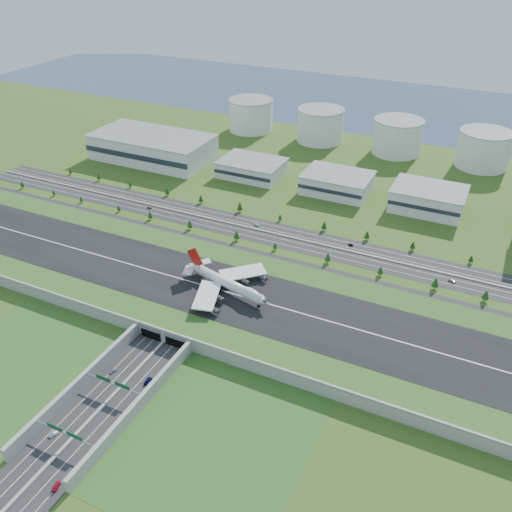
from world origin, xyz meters
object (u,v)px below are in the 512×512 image
at_px(car_0, 113,371).
at_px(car_2, 148,381).
at_px(car_1, 53,434).
at_px(fuel_tank_a, 251,115).
at_px(car_7, 256,224).
at_px(boeing_747, 227,283).
at_px(car_3, 56,486).
at_px(car_4, 150,208).
at_px(car_6, 452,281).
at_px(car_5, 351,245).

distance_m(car_0, car_2, 21.77).
bearing_deg(car_1, fuel_tank_a, 123.22).
bearing_deg(car_7, fuel_tank_a, -130.17).
xyz_separation_m(boeing_747, car_3, (-2.92, -151.37, -13.14)).
bearing_deg(car_2, car_1, 58.06).
height_order(car_1, car_4, car_1).
relative_size(car_2, car_4, 1.40).
bearing_deg(car_6, car_2, 166.58).
xyz_separation_m(car_2, car_5, (54.53, 184.06, -0.16)).
distance_m(car_3, car_4, 267.51).
bearing_deg(car_4, boeing_747, -144.49).
bearing_deg(car_4, car_2, -163.95).
distance_m(fuel_tank_a, car_7, 235.01).
bearing_deg(car_3, boeing_747, -107.51).
xyz_separation_m(car_1, car_3, (21.15, -20.73, 0.07)).
bearing_deg(boeing_747, car_1, -86.15).
xyz_separation_m(car_3, car_7, (-24.49, 251.40, -0.04)).
distance_m(fuel_tank_a, car_2, 412.20).
xyz_separation_m(car_0, car_7, (-1.80, 184.15, 0.04)).
distance_m(car_0, car_1, 46.54).
relative_size(car_0, car_2, 0.72).
distance_m(car_1, car_3, 29.61).
height_order(boeing_747, car_6, boeing_747).
relative_size(car_3, car_5, 1.37).
height_order(car_4, car_7, car_7).
bearing_deg(car_0, boeing_747, 91.93).
xyz_separation_m(car_3, car_5, (53.50, 253.34, -0.14)).
bearing_deg(car_0, car_1, -69.23).
xyz_separation_m(car_4, car_6, (249.86, -2.51, -0.01)).
xyz_separation_m(car_0, car_5, (76.20, 186.10, -0.06)).
relative_size(car_0, car_3, 0.77).
height_order(car_2, car_5, car_2).
relative_size(boeing_747, car_1, 15.19).
xyz_separation_m(fuel_tank_a, boeing_747, (134.60, -308.50, -3.43)).
bearing_deg(fuel_tank_a, car_4, -86.90).
height_order(fuel_tank_a, car_7, fuel_tank_a).
bearing_deg(car_1, car_6, 74.08).
xyz_separation_m(car_1, car_2, (20.12, 48.55, 0.09)).
relative_size(car_2, car_3, 1.07).
bearing_deg(car_3, fuel_tank_a, -90.43).
bearing_deg(car_0, car_4, 138.29).
height_order(fuel_tank_a, car_2, fuel_tank_a).
height_order(car_3, car_7, car_3).
bearing_deg(boeing_747, car_5, 77.90).
bearing_deg(fuel_tank_a, car_2, -71.50).
relative_size(car_1, car_4, 1.05).
bearing_deg(boeing_747, fuel_tank_a, 127.86).
distance_m(fuel_tank_a, car_5, 277.90).
bearing_deg(car_0, car_6, 66.81).
distance_m(car_2, car_4, 207.29).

